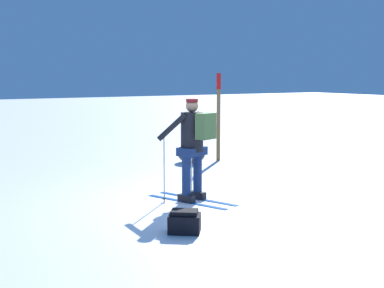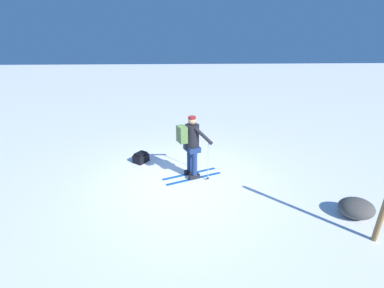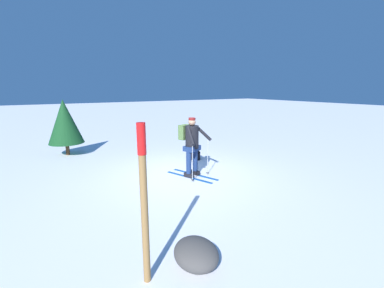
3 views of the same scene
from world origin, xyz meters
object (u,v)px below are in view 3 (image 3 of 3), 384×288
trail_marker (144,195)px  rock_boulder (196,254)px  dropped_backpack (194,155)px  skier (191,142)px  pine_tree (65,122)px

trail_marker → rock_boulder: 1.28m
trail_marker → rock_boulder: (0.10, 0.72, -1.05)m
dropped_backpack → rock_boulder: 5.78m
skier → trail_marker: (3.33, -2.69, 0.23)m
skier → pine_tree: bearing=-147.9°
skier → trail_marker: 4.28m
skier → trail_marker: bearing=-38.9°
skier → trail_marker: trail_marker is taller
skier → dropped_backpack: bearing=145.7°
dropped_backpack → pine_tree: pine_tree is taller
dropped_backpack → pine_tree: size_ratio=0.25×
dropped_backpack → trail_marker: size_ratio=0.25×
trail_marker → rock_boulder: bearing=82.3°
trail_marker → pine_tree: 7.91m
skier → dropped_backpack: (-1.51, 1.03, -0.88)m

